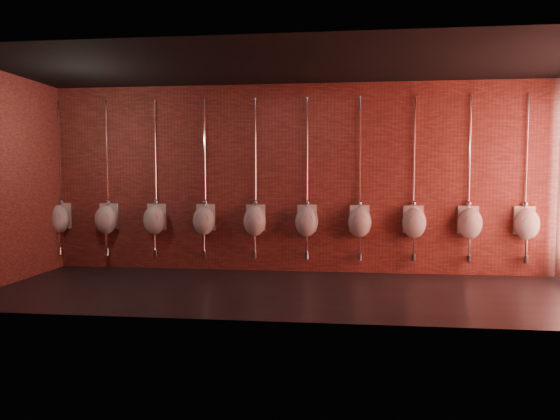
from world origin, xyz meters
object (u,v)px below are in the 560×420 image
Objects in this scene: urinal_1 at (106,219)px; urinal_9 at (527,223)px; urinal_7 at (414,222)px; urinal_6 at (360,221)px; urinal_3 at (204,220)px; urinal_4 at (255,220)px; urinal_2 at (154,219)px; urinal_0 at (59,218)px; urinal_5 at (307,221)px; urinal_8 at (470,222)px.

urinal_1 is 1.00× the size of urinal_9.
urinal_6 is at bearing 180.00° from urinal_7.
urinal_3 and urinal_9 have the same top height.
urinal_9 is (4.43, 0.00, 0.00)m from urinal_4.
urinal_7 is at bearing 0.00° from urinal_6.
urinal_2 is 1.77m from urinal_4.
urinal_3 is 1.00× the size of urinal_9.
urinal_3 is at bearing 180.00° from urinal_4.
urinal_9 is at bearing 0.00° from urinal_7.
urinal_6 is at bearing 0.00° from urinal_2.
urinal_4 is 2.66m from urinal_7.
urinal_3 and urinal_4 have the same top height.
urinal_0 and urinal_2 have the same top height.
urinal_9 is at bearing 0.00° from urinal_3.
urinal_3 is 1.00× the size of urinal_5.
urinal_1 is 4.43m from urinal_6.
urinal_9 is (5.32, 0.00, 0.00)m from urinal_3.
urinal_2 is 1.00× the size of urinal_8.
urinal_4 is (3.54, 0.00, 0.00)m from urinal_0.
urinal_7 is (6.20, 0.00, 0.00)m from urinal_0.
urinal_6 and urinal_8 have the same top height.
urinal_2 is at bearing 180.00° from urinal_9.
urinal_0 is 1.00× the size of urinal_3.
urinal_6 is at bearing 0.00° from urinal_0.
urinal_8 is at bearing 0.00° from urinal_4.
urinal_6 is (4.43, 0.00, 0.00)m from urinal_1.
urinal_4 is at bearing 180.00° from urinal_6.
urinal_5 is at bearing 0.00° from urinal_2.
urinal_8 is at bearing 0.00° from urinal_2.
urinal_5 and urinal_7 have the same top height.
urinal_0 is 1.00× the size of urinal_1.
urinal_7 is at bearing 0.00° from urinal_3.
urinal_2 is 1.00× the size of urinal_9.
urinal_1 is at bearing 180.00° from urinal_9.
urinal_3 is at bearing 180.00° from urinal_8.
urinal_1 is 6.20m from urinal_8.
urinal_5 is (4.43, 0.00, 0.00)m from urinal_0.
urinal_9 is at bearing 0.00° from urinal_2.
urinal_2 and urinal_3 have the same top height.
urinal_2 is (0.89, 0.00, 0.00)m from urinal_1.
urinal_1 and urinal_6 have the same top height.
urinal_1 is at bearing 180.00° from urinal_5.
urinal_4 is (0.89, 0.00, 0.00)m from urinal_3.
urinal_3 is 2.66m from urinal_6.
urinal_0 is 1.00× the size of urinal_4.
urinal_8 is at bearing 0.00° from urinal_6.
urinal_1 and urinal_8 have the same top height.
urinal_1 and urinal_7 have the same top height.
urinal_1 is at bearing 0.00° from urinal_0.
urinal_7 is 1.00× the size of urinal_9.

